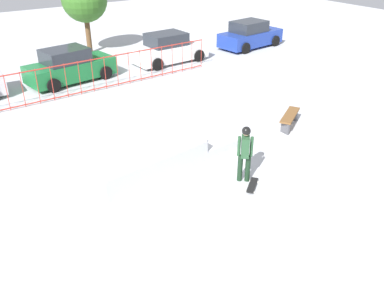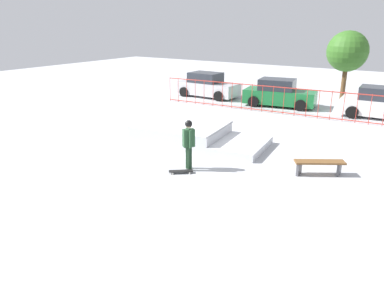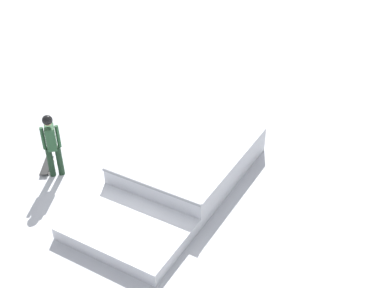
# 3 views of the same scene
# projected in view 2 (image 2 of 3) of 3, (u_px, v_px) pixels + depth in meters

# --- Properties ---
(ground_plane) EXTENTS (60.00, 60.00, 0.00)m
(ground_plane) POSITION_uv_depth(u_px,v_px,m) (201.00, 144.00, 15.38)
(ground_plane) COLOR #B7BABF
(skate_ramp) EXTENTS (5.66, 3.19, 0.74)m
(skate_ramp) POSITION_uv_depth(u_px,v_px,m) (191.00, 134.00, 15.65)
(skate_ramp) COLOR silver
(skate_ramp) RESTS_ON ground
(skater) EXTENTS (0.41, 0.43, 1.73)m
(skater) POSITION_uv_depth(u_px,v_px,m) (189.00, 141.00, 12.46)
(skater) COLOR black
(skater) RESTS_ON ground
(skateboard) EXTENTS (0.75, 0.65, 0.09)m
(skateboard) POSITION_uv_depth(u_px,v_px,m) (181.00, 171.00, 12.42)
(skateboard) COLOR black
(skateboard) RESTS_ON ground
(perimeter_fence) EXTENTS (12.81, 0.74, 1.50)m
(perimeter_fence) POSITION_uv_depth(u_px,v_px,m) (267.00, 99.00, 20.61)
(perimeter_fence) COLOR #B22D23
(perimeter_fence) RESTS_ON ground
(park_bench) EXTENTS (1.57, 1.18, 0.48)m
(park_bench) POSITION_uv_depth(u_px,v_px,m) (320.00, 165.00, 12.21)
(park_bench) COLOR brown
(park_bench) RESTS_ON ground
(parked_car_silver) EXTENTS (4.14, 2.01, 1.60)m
(parked_car_silver) POSITION_uv_depth(u_px,v_px,m) (207.00, 86.00, 25.03)
(parked_car_silver) COLOR #B7B7BC
(parked_car_silver) RESTS_ON ground
(parked_car_green) EXTENTS (4.32, 2.43, 1.60)m
(parked_car_green) POSITION_uv_depth(u_px,v_px,m) (279.00, 94.00, 22.23)
(parked_car_green) COLOR #196B33
(parked_car_green) RESTS_ON ground
(parked_car_white) EXTENTS (4.19, 2.11, 1.60)m
(parked_car_white) POSITION_uv_depth(u_px,v_px,m) (382.00, 104.00, 19.44)
(parked_car_white) COLOR white
(parked_car_white) RESTS_ON ground
(distant_tree) EXTENTS (2.55, 2.55, 4.30)m
(distant_tree) POSITION_uv_depth(u_px,v_px,m) (347.00, 52.00, 23.61)
(distant_tree) COLOR brown
(distant_tree) RESTS_ON ground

